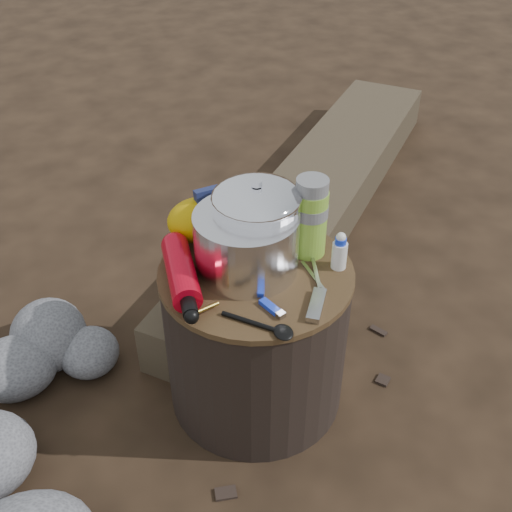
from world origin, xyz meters
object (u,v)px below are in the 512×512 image
object	(u,v)px
stump	(256,336)
fuel_bottle	(181,272)
camping_pot	(257,223)
travel_mug	(292,211)
thermos	(310,217)
log_main	(317,196)

from	to	relation	value
stump	fuel_bottle	size ratio (longest dim) A/B	1.67
stump	camping_pot	bearing A→B (deg)	68.84
stump	travel_mug	distance (m)	0.34
stump	fuel_bottle	distance (m)	0.31
stump	thermos	size ratio (longest dim) A/B	2.30
log_main	thermos	world-z (taller)	thermos
log_main	travel_mug	bearing A→B (deg)	-76.36
stump	travel_mug	bearing A→B (deg)	42.90
stump	camping_pot	size ratio (longest dim) A/B	2.27
camping_pot	travel_mug	world-z (taller)	camping_pot
camping_pot	thermos	world-z (taller)	camping_pot
fuel_bottle	travel_mug	bearing A→B (deg)	26.77
log_main	camping_pot	size ratio (longest dim) A/B	9.67
fuel_bottle	travel_mug	world-z (taller)	travel_mug
log_main	thermos	bearing A→B (deg)	-72.40
fuel_bottle	travel_mug	size ratio (longest dim) A/B	2.50
fuel_bottle	thermos	bearing A→B (deg)	8.87
log_main	travel_mug	world-z (taller)	travel_mug
stump	thermos	bearing A→B (deg)	11.03
camping_pot	fuel_bottle	xyz separation A→B (m)	(-0.20, -0.04, -0.07)
camping_pot	fuel_bottle	size ratio (longest dim) A/B	0.74
stump	camping_pot	xyz separation A→B (m)	(0.02, 0.05, 0.32)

